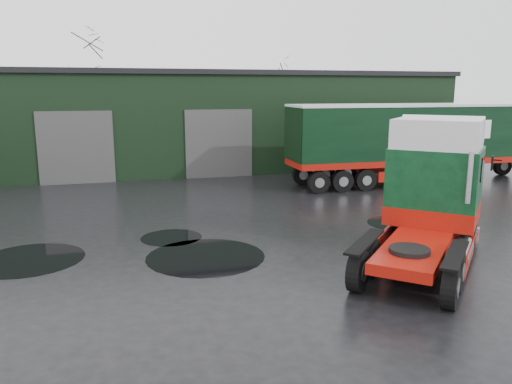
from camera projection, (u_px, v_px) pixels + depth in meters
ground at (244, 251)px, 16.19m from camera, size 100.00×100.00×0.00m
warehouse at (202, 118)px, 34.96m from camera, size 32.40×12.40×6.30m
hero_tractor at (424, 197)px, 14.11m from camera, size 6.91×7.07×4.31m
lorry_right at (406, 144)px, 27.22m from camera, size 16.89×3.20×4.43m
tree_back_a at (88, 94)px, 41.99m from camera, size 4.40×4.40×9.50m
tree_back_b at (269, 105)px, 46.38m from camera, size 4.40×4.40×7.50m
puddle_0 at (206, 256)px, 15.63m from camera, size 3.73×3.73×0.01m
puddle_1 at (400, 223)px, 19.51m from camera, size 2.55×2.55×0.01m
puddle_2 at (29, 260)px, 15.35m from camera, size 3.32×3.32×0.01m
puddle_3 at (421, 245)px, 16.76m from camera, size 2.48×2.48×0.01m
puddle_4 at (171, 237)px, 17.64m from camera, size 2.15×2.15×0.01m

